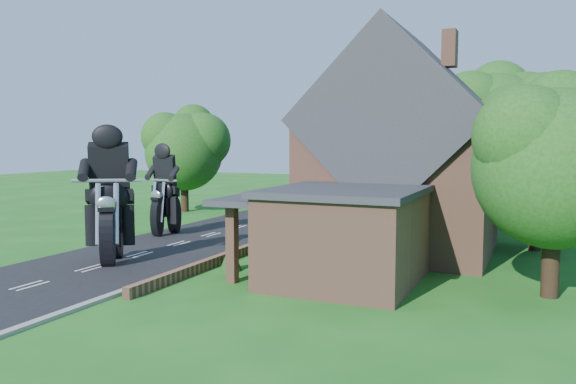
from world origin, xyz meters
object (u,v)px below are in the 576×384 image
at_px(garden_wall, 274,240).
at_px(house, 403,158).
at_px(motorcycle_lead, 111,242).
at_px(annex, 342,234).
at_px(motorcycle_follow, 166,221).

distance_m(garden_wall, house, 7.52).
relative_size(house, motorcycle_lead, 5.49).
bearing_deg(house, garden_wall, -170.83).
bearing_deg(annex, motorcycle_follow, 154.57).
xyz_separation_m(house, motorcycle_lead, (-10.49, -7.82, -3.47)).
xyz_separation_m(garden_wall, annex, (5.57, -5.80, 1.57)).
distance_m(house, motorcycle_follow, 13.25).
distance_m(garden_wall, motorcycle_follow, 6.54).
distance_m(house, annex, 7.30).
relative_size(annex, motorcycle_follow, 4.38).
bearing_deg(garden_wall, house, 9.17).
height_order(garden_wall, motorcycle_lead, motorcycle_lead).
xyz_separation_m(annex, motorcycle_follow, (-12.09, 5.75, -1.02)).
xyz_separation_m(annex, motorcycle_lead, (-9.87, -1.02, -0.90)).
height_order(annex, motorcycle_follow, annex).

